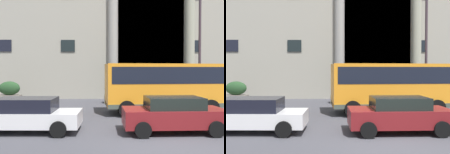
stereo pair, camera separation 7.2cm
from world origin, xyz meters
TOP-DOWN VIEW (x-y plane):
  - ground_plane at (0.00, 0.00)m, footprint 80.00×64.00m
  - orange_minibus at (1.19, 5.50)m, footprint 6.90×3.04m
  - hedge_planter_entrance_left at (-1.48, 10.12)m, footprint 1.71×0.79m
  - hedge_planter_east at (5.08, 10.59)m, footprint 1.70×0.85m
  - hedge_planter_west at (-9.77, 10.60)m, footprint 1.71×0.90m
  - parked_sedan_second at (0.53, 0.95)m, footprint 4.09×2.01m
  - parked_coupe_end at (-5.45, 1.15)m, footprint 4.47×2.04m
  - scooter_by_planter at (-6.83, 3.13)m, footprint 2.03×0.55m
  - lamppost_plaza_centre at (4.42, 8.35)m, footprint 0.40×0.40m

SIDE VIEW (x-z plane):
  - ground_plane at x=0.00m, z-range -0.12..0.00m
  - scooter_by_planter at x=-6.83m, z-range 0.01..0.91m
  - parked_coupe_end at x=-5.45m, z-range 0.02..1.41m
  - parked_sedan_second at x=0.53m, z-range 0.02..1.46m
  - hedge_planter_east at x=5.08m, z-range -0.03..1.51m
  - hedge_planter_entrance_left at x=-1.48m, z-range -0.03..1.61m
  - hedge_planter_west at x=-9.77m, z-range -0.03..1.64m
  - orange_minibus at x=1.19m, z-range 0.27..3.16m
  - lamppost_plaza_centre at x=4.42m, z-range 0.64..8.90m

